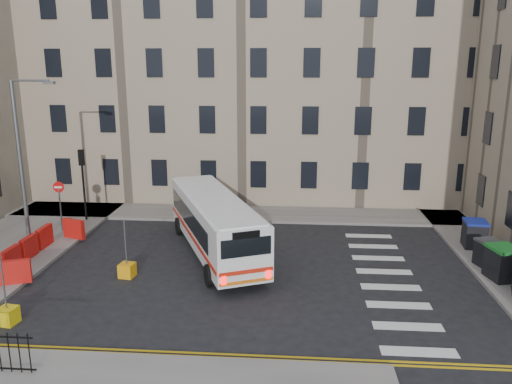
# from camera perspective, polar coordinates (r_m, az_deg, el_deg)

# --- Properties ---
(ground) EXTENTS (120.00, 120.00, 0.00)m
(ground) POSITION_cam_1_polar(r_m,az_deg,el_deg) (22.16, 4.23, -9.17)
(ground) COLOR black
(ground) RESTS_ON ground
(pavement_north) EXTENTS (36.00, 3.20, 0.15)m
(pavement_north) POSITION_cam_1_polar(r_m,az_deg,el_deg) (30.82, -6.93, -2.36)
(pavement_north) COLOR slate
(pavement_north) RESTS_ON ground
(pavement_east) EXTENTS (2.40, 26.00, 0.15)m
(pavement_east) POSITION_cam_1_polar(r_m,az_deg,el_deg) (27.41, 23.53, -5.57)
(pavement_east) COLOR slate
(pavement_east) RESTS_ON ground
(terrace_north) EXTENTS (38.30, 10.80, 17.20)m
(terrace_north) POSITION_cam_1_polar(r_m,az_deg,el_deg) (36.55, -6.78, 13.78)
(terrace_north) COLOR gray
(terrace_north) RESTS_ON ground
(traffic_light_nw) EXTENTS (0.28, 0.22, 4.10)m
(traffic_light_nw) POSITION_cam_1_polar(r_m,az_deg,el_deg) (29.99, -19.20, 1.99)
(traffic_light_nw) COLOR black
(traffic_light_nw) RESTS_ON pavement_west
(streetlamp) EXTENTS (0.50, 0.22, 8.14)m
(streetlamp) POSITION_cam_1_polar(r_m,az_deg,el_deg) (26.22, -25.32, 3.06)
(streetlamp) COLOR #595B5E
(streetlamp) RESTS_ON pavement_west
(no_entry_north) EXTENTS (0.60, 0.08, 3.00)m
(no_entry_north) POSITION_cam_1_polar(r_m,az_deg,el_deg) (28.60, -21.56, -0.40)
(no_entry_north) COLOR #595B5E
(no_entry_north) RESTS_ON pavement_west
(roadworks_barriers) EXTENTS (1.66, 6.26, 1.00)m
(roadworks_barriers) POSITION_cam_1_polar(r_m,az_deg,el_deg) (25.29, -23.80, -5.81)
(roadworks_barriers) COLOR red
(roadworks_barriers) RESTS_ON pavement_west
(bus) EXTENTS (6.04, 10.14, 2.74)m
(bus) POSITION_cam_1_polar(r_m,az_deg,el_deg) (23.89, -4.80, -3.39)
(bus) COLOR white
(bus) RESTS_ON ground
(wheelie_bin_c) EXTENTS (1.33, 1.46, 1.40)m
(wheelie_bin_c) POSITION_cam_1_polar(r_m,az_deg,el_deg) (23.25, 26.37, -7.26)
(wheelie_bin_c) COLOR black
(wheelie_bin_c) RESTS_ON pavement_east
(wheelie_bin_d) EXTENTS (1.21, 1.31, 1.20)m
(wheelie_bin_d) POSITION_cam_1_polar(r_m,az_deg,el_deg) (24.44, 25.09, -6.36)
(wheelie_bin_d) COLOR black
(wheelie_bin_d) RESTS_ON pavement_east
(wheelie_bin_e) EXTENTS (1.18, 1.32, 1.34)m
(wheelie_bin_e) POSITION_cam_1_polar(r_m,az_deg,el_deg) (26.71, 23.71, -4.38)
(wheelie_bin_e) COLOR black
(wheelie_bin_e) RESTS_ON pavement_east
(bollard_yellow) EXTENTS (0.69, 0.69, 0.60)m
(bollard_yellow) POSITION_cam_1_polar(r_m,az_deg,el_deg) (22.27, -14.51, -8.65)
(bollard_yellow) COLOR orange
(bollard_yellow) RESTS_ON ground
(bollard_chevron) EXTENTS (0.68, 0.68, 0.60)m
(bollard_chevron) POSITION_cam_1_polar(r_m,az_deg,el_deg) (19.92, -26.51, -12.54)
(bollard_chevron) COLOR yellow
(bollard_chevron) RESTS_ON ground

